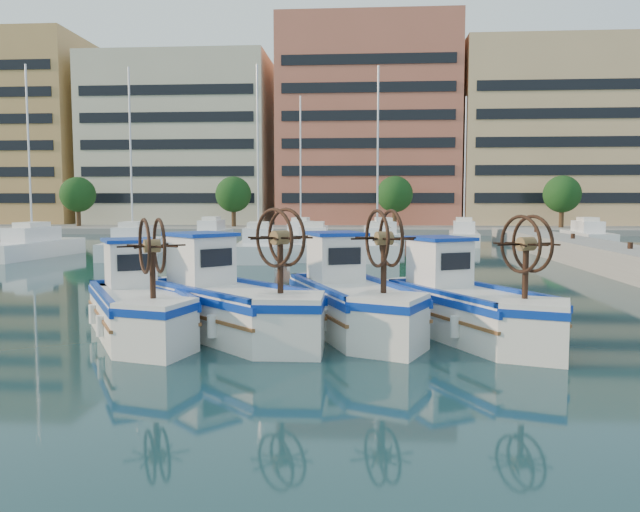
{
  "coord_description": "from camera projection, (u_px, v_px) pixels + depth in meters",
  "views": [
    {
      "loc": [
        0.65,
        -15.81,
        3.39
      ],
      "look_at": [
        -0.87,
        5.69,
        1.5
      ],
      "focal_mm": 35.0,
      "sensor_mm": 36.0,
      "label": 1
    }
  ],
  "objects": [
    {
      "name": "fishing_boat_c",
      "position": [
        350.0,
        297.0,
        16.35
      ],
      "size": [
        3.75,
        5.34,
        3.22
      ],
      "rotation": [
        0.0,
        0.0,
        0.37
      ],
      "color": "white",
      "rests_on": "ground"
    },
    {
      "name": "waterfront",
      "position": [
        432.0,
        141.0,
        79.07
      ],
      "size": [
        180.0,
        40.0,
        25.6
      ],
      "color": "gray",
      "rests_on": "ground"
    },
    {
      "name": "fishing_boat_b",
      "position": [
        227.0,
        300.0,
        15.76
      ],
      "size": [
        5.03,
        5.0,
        3.25
      ],
      "rotation": [
        0.0,
        0.0,
        0.79
      ],
      "color": "white",
      "rests_on": "ground"
    },
    {
      "name": "fishing_boat_a",
      "position": [
        138.0,
        302.0,
        15.8
      ],
      "size": [
        4.0,
        5.0,
        3.03
      ],
      "rotation": [
        0.0,
        0.0,
        0.52
      ],
      "color": "white",
      "rests_on": "ground"
    },
    {
      "name": "fishing_boat_d",
      "position": [
        465.0,
        302.0,
        15.66
      ],
      "size": [
        3.99,
        5.14,
        3.11
      ],
      "rotation": [
        0.0,
        0.0,
        0.48
      ],
      "color": "white",
      "rests_on": "ground"
    },
    {
      "name": "ground",
      "position": [
        338.0,
        333.0,
        16.05
      ],
      "size": [
        300.0,
        300.0,
        0.0
      ],
      "primitive_type": "plane",
      "color": "#1A3E45",
      "rests_on": "ground"
    },
    {
      "name": "yacht_marina",
      "position": [
        316.0,
        243.0,
        43.6
      ],
      "size": [
        40.66,
        23.09,
        11.5
      ],
      "color": "white",
      "rests_on": "ground"
    }
  ]
}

